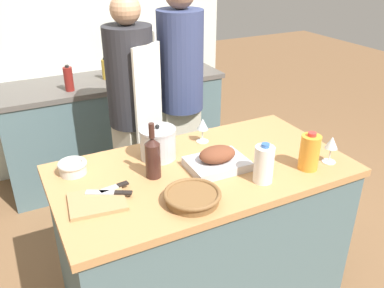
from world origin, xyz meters
The scene contains 21 objects.
kitchen_island centered at (0.00, 0.00, 0.43)m, with size 1.52×0.82×0.86m.
back_counter centered at (0.00, 1.62, 0.44)m, with size 1.87×0.60×0.88m.
back_wall centered at (0.00, 1.97, 1.27)m, with size 2.37×0.10×2.55m.
roasting_pan centered at (0.06, -0.04, 0.91)m, with size 0.30×0.23×0.12m.
wicker_basket centered at (-0.19, -0.25, 0.89)m, with size 0.26×0.26×0.05m.
cutting_board centered at (-0.57, -0.07, 0.87)m, with size 0.27×0.24×0.02m.
stock_pot centered at (-0.16, 0.20, 0.95)m, with size 0.19×0.19×0.19m.
mixing_bowl centered at (-0.61, 0.24, 0.90)m, with size 0.14×0.14×0.07m.
juice_jug centered at (0.47, -0.25, 0.96)m, with size 0.10×0.10×0.20m.
milk_jug centered at (0.20, -0.25, 0.96)m, with size 0.09×0.09×0.20m.
wine_bottle_green centered at (-0.26, 0.03, 0.98)m, with size 0.07×0.07×0.29m.
wine_glass_left centered at (0.14, 0.27, 0.97)m, with size 0.07×0.07×0.14m.
wine_glass_right centered at (0.62, -0.25, 0.97)m, with size 0.07×0.07×0.15m.
knife_chef centered at (-0.50, -0.04, 0.88)m, with size 0.20×0.13×0.01m.
knife_paring centered at (-0.47, -0.01, 0.88)m, with size 0.14×0.05×0.01m.
stand_mixer centered at (0.52, 1.71, 1.02)m, with size 0.18×0.14×0.34m.
condiment_bottle_tall centered at (-0.03, 1.64, 0.96)m, with size 0.06×0.06×0.18m.
condiment_bottle_short centered at (0.21, 1.74, 0.97)m, with size 0.07×0.07×0.20m.
condiment_bottle_extra centered at (-0.36, 1.48, 0.97)m, with size 0.07×0.07×0.20m.
person_cook_aproned centered at (-0.07, 0.88, 0.91)m, with size 0.34×0.36×1.63m.
person_cook_guest centered at (0.31, 0.90, 0.95)m, with size 0.32×0.32×1.71m.
Camera 1 is at (-0.87, -1.59, 1.90)m, focal length 38.00 mm.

